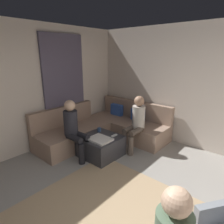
{
  "coord_description": "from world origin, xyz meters",
  "views": [
    {
      "loc": [
        1.02,
        -1.41,
        2.07
      ],
      "look_at": [
        -1.63,
        1.63,
        0.85
      ],
      "focal_mm": 31.1,
      "sensor_mm": 36.0,
      "label": 1
    }
  ],
  "objects_px": {
    "person_on_couch_back": "(136,121)",
    "sectional_couch": "(105,128)",
    "game_remote": "(114,135)",
    "ottoman": "(101,146)",
    "coffee_mug": "(99,130)",
    "person_on_couch_side": "(74,127)"
  },
  "relations": [
    {
      "from": "person_on_couch_back",
      "to": "sectional_couch",
      "type": "bearing_deg",
      "value": 3.59
    },
    {
      "from": "game_remote",
      "to": "person_on_couch_back",
      "type": "xyz_separation_m",
      "value": [
        0.19,
        0.51,
        0.23
      ]
    },
    {
      "from": "ottoman",
      "to": "coffee_mug",
      "type": "bearing_deg",
      "value": 140.71
    },
    {
      "from": "ottoman",
      "to": "person_on_couch_back",
      "type": "xyz_separation_m",
      "value": [
        0.37,
        0.73,
        0.45
      ]
    },
    {
      "from": "coffee_mug",
      "to": "game_remote",
      "type": "relative_size",
      "value": 0.63
    },
    {
      "from": "sectional_couch",
      "to": "person_on_couch_back",
      "type": "bearing_deg",
      "value": 3.59
    },
    {
      "from": "sectional_couch",
      "to": "person_on_couch_back",
      "type": "distance_m",
      "value": 0.96
    },
    {
      "from": "sectional_couch",
      "to": "person_on_couch_back",
      "type": "xyz_separation_m",
      "value": [
        0.88,
        0.06,
        0.38
      ]
    },
    {
      "from": "coffee_mug",
      "to": "person_on_couch_side",
      "type": "bearing_deg",
      "value": -103.89
    },
    {
      "from": "coffee_mug",
      "to": "game_remote",
      "type": "xyz_separation_m",
      "value": [
        0.4,
        0.04,
        -0.04
      ]
    },
    {
      "from": "person_on_couch_back",
      "to": "game_remote",
      "type": "bearing_deg",
      "value": 69.47
    },
    {
      "from": "person_on_couch_side",
      "to": "person_on_couch_back",
      "type": "bearing_deg",
      "value": 146.78
    },
    {
      "from": "game_remote",
      "to": "person_on_couch_back",
      "type": "height_order",
      "value": "person_on_couch_back"
    },
    {
      "from": "person_on_couch_back",
      "to": "person_on_couch_side",
      "type": "xyz_separation_m",
      "value": [
        -0.73,
        -1.12,
        0.0
      ]
    },
    {
      "from": "sectional_couch",
      "to": "person_on_couch_side",
      "type": "xyz_separation_m",
      "value": [
        0.15,
        -1.06,
        0.38
      ]
    },
    {
      "from": "ottoman",
      "to": "coffee_mug",
      "type": "relative_size",
      "value": 8.0
    },
    {
      "from": "ottoman",
      "to": "person_on_couch_side",
      "type": "relative_size",
      "value": 0.63
    },
    {
      "from": "sectional_couch",
      "to": "ottoman",
      "type": "distance_m",
      "value": 0.85
    },
    {
      "from": "sectional_couch",
      "to": "coffee_mug",
      "type": "distance_m",
      "value": 0.6
    },
    {
      "from": "ottoman",
      "to": "game_remote",
      "type": "distance_m",
      "value": 0.36
    },
    {
      "from": "sectional_couch",
      "to": "ottoman",
      "type": "xyz_separation_m",
      "value": [
        0.51,
        -0.67,
        -0.07
      ]
    },
    {
      "from": "person_on_couch_side",
      "to": "sectional_couch",
      "type": "bearing_deg",
      "value": -172.07
    }
  ]
}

